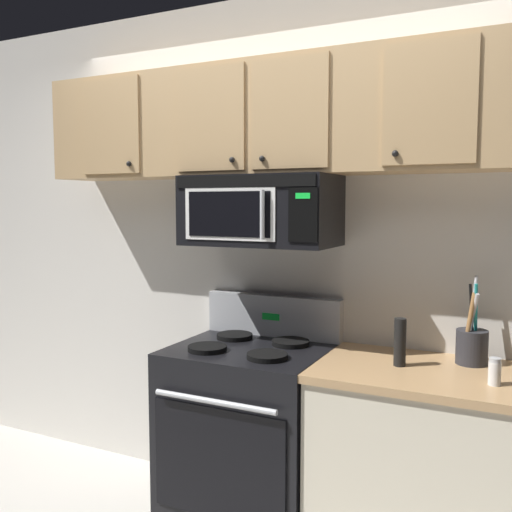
# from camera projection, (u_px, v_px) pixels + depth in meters

# --- Properties ---
(back_wall) EXTENTS (5.20, 0.10, 2.70)m
(back_wall) POSITION_uv_depth(u_px,v_px,m) (280.00, 251.00, 3.08)
(back_wall) COLOR silver
(back_wall) RESTS_ON ground_plane
(stove_range) EXTENTS (0.76, 0.69, 1.12)m
(stove_range) POSITION_uv_depth(u_px,v_px,m) (250.00, 432.00, 2.83)
(stove_range) COLOR black
(stove_range) RESTS_ON ground_plane
(over_range_microwave) EXTENTS (0.76, 0.43, 0.35)m
(over_range_microwave) POSITION_uv_depth(u_px,v_px,m) (260.00, 211.00, 2.83)
(over_range_microwave) COLOR black
(upper_cabinets) EXTENTS (2.50, 0.36, 0.55)m
(upper_cabinets) POSITION_uv_depth(u_px,v_px,m) (263.00, 120.00, 2.82)
(upper_cabinets) COLOR tan
(counter_segment) EXTENTS (0.93, 0.65, 0.90)m
(counter_segment) POSITION_uv_depth(u_px,v_px,m) (422.00, 469.00, 2.47)
(counter_segment) COLOR beige
(counter_segment) RESTS_ON ground_plane
(utensil_crock_charcoal) EXTENTS (0.14, 0.14, 0.39)m
(utensil_crock_charcoal) POSITION_uv_depth(u_px,v_px,m) (472.00, 344.00, 2.50)
(utensil_crock_charcoal) COLOR #2D2D33
(utensil_crock_charcoal) RESTS_ON counter_segment
(salt_shaker) EXTENTS (0.05, 0.05, 0.11)m
(salt_shaker) POSITION_uv_depth(u_px,v_px,m) (495.00, 372.00, 2.21)
(salt_shaker) COLOR white
(salt_shaker) RESTS_ON counter_segment
(pepper_mill) EXTENTS (0.05, 0.05, 0.21)m
(pepper_mill) POSITION_uv_depth(u_px,v_px,m) (400.00, 342.00, 2.47)
(pepper_mill) COLOR black
(pepper_mill) RESTS_ON counter_segment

